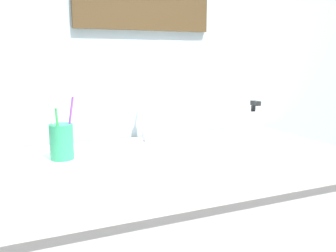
{
  "coord_description": "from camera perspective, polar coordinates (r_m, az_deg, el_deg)",
  "views": [
    {
      "loc": [
        -0.46,
        -0.99,
        1.16
      ],
      "look_at": [
        -0.02,
        0.04,
        0.94
      ],
      "focal_mm": 38.25,
      "sensor_mm": 36.0,
      "label": 1
    }
  ],
  "objects": [
    {
      "name": "tiled_wall_back",
      "position": [
        1.42,
        -4.25,
        12.63
      ],
      "size": [
        2.3,
        0.04,
        2.4
      ],
      "primitive_type": "cube",
      "color": "silver",
      "rests_on": "ground"
    },
    {
      "name": "sink_basin",
      "position": [
        1.15,
        0.59,
        -6.97
      ],
      "size": [
        0.49,
        0.49,
        0.13
      ],
      "color": "white",
      "rests_on": "vanity_counter"
    },
    {
      "name": "faucet",
      "position": [
        1.34,
        -3.48,
        0.71
      ],
      "size": [
        0.02,
        0.16,
        0.14
      ],
      "color": "silver",
      "rests_on": "sink_basin"
    },
    {
      "name": "toothbrush_cup",
      "position": [
        1.13,
        -16.59,
        -2.42
      ],
      "size": [
        0.07,
        0.07,
        0.11
      ],
      "primitive_type": "cylinder",
      "color": "#2D9966",
      "rests_on": "vanity_counter"
    },
    {
      "name": "toothbrush_purple",
      "position": [
        1.12,
        -15.33,
        1.07
      ],
      "size": [
        0.04,
        0.01,
        0.21
      ],
      "color": "purple",
      "rests_on": "toothbrush_cup"
    },
    {
      "name": "toothbrush_white",
      "position": [
        1.14,
        -17.85,
        0.11
      ],
      "size": [
        0.02,
        0.03,
        0.17
      ],
      "color": "white",
      "rests_on": "toothbrush_cup"
    },
    {
      "name": "toothbrush_green",
      "position": [
        1.09,
        -17.19,
        0.03
      ],
      "size": [
        0.02,
        0.04,
        0.18
      ],
      "color": "green",
      "rests_on": "toothbrush_cup"
    },
    {
      "name": "soap_dispenser",
      "position": [
        1.32,
        13.31,
        -0.08
      ],
      "size": [
        0.06,
        0.06,
        0.16
      ],
      "color": "white",
      "rests_on": "vanity_counter"
    }
  ]
}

